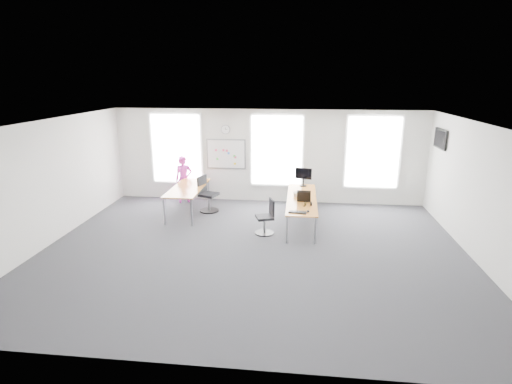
# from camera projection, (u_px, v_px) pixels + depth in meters

# --- Properties ---
(floor) EXTENTS (10.00, 10.00, 0.00)m
(floor) POSITION_uv_depth(u_px,v_px,m) (253.00, 250.00, 9.47)
(floor) COLOR #2A2A2F
(floor) RESTS_ON ground
(ceiling) EXTENTS (10.00, 10.00, 0.00)m
(ceiling) POSITION_uv_depth(u_px,v_px,m) (253.00, 123.00, 8.64)
(ceiling) COLOR white
(ceiling) RESTS_ON ground
(wall_back) EXTENTS (10.00, 0.00, 10.00)m
(wall_back) POSITION_uv_depth(u_px,v_px,m) (267.00, 156.00, 12.88)
(wall_back) COLOR silver
(wall_back) RESTS_ON ground
(wall_front) EXTENTS (10.00, 0.00, 10.00)m
(wall_front) POSITION_uv_depth(u_px,v_px,m) (217.00, 272.00, 5.24)
(wall_front) COLOR silver
(wall_front) RESTS_ON ground
(wall_left) EXTENTS (0.00, 10.00, 10.00)m
(wall_left) POSITION_uv_depth(u_px,v_px,m) (47.00, 184.00, 9.59)
(wall_left) COLOR silver
(wall_left) RESTS_ON ground
(wall_right) EXTENTS (0.00, 10.00, 10.00)m
(wall_right) POSITION_uv_depth(u_px,v_px,m) (485.00, 197.00, 8.53)
(wall_right) COLOR silver
(wall_right) RESTS_ON ground
(window_left) EXTENTS (1.60, 0.06, 2.20)m
(window_left) POSITION_uv_depth(u_px,v_px,m) (177.00, 149.00, 13.11)
(window_left) COLOR silver
(window_left) RESTS_ON wall_back
(window_mid) EXTENTS (1.60, 0.06, 2.20)m
(window_mid) POSITION_uv_depth(u_px,v_px,m) (277.00, 151.00, 12.76)
(window_mid) COLOR silver
(window_mid) RESTS_ON wall_back
(window_right) EXTENTS (1.60, 0.06, 2.20)m
(window_right) POSITION_uv_depth(u_px,v_px,m) (373.00, 152.00, 12.44)
(window_right) COLOR silver
(window_right) RESTS_ON wall_back
(desk_right) EXTENTS (0.81, 3.02, 0.74)m
(desk_right) POSITION_uv_depth(u_px,v_px,m) (302.00, 200.00, 11.06)
(desk_right) COLOR #C1742C
(desk_right) RESTS_ON ground
(desk_left) EXTENTS (0.89, 2.23, 0.81)m
(desk_left) POSITION_uv_depth(u_px,v_px,m) (188.00, 189.00, 11.88)
(desk_left) COLOR #C1742C
(desk_left) RESTS_ON ground
(chair_right) EXTENTS (0.53, 0.53, 0.93)m
(chair_right) POSITION_uv_depth(u_px,v_px,m) (267.00, 219.00, 10.41)
(chair_right) COLOR black
(chair_right) RESTS_ON ground
(chair_left) EXTENTS (0.63, 0.63, 1.10)m
(chair_left) POSITION_uv_depth(u_px,v_px,m) (207.00, 196.00, 12.15)
(chair_left) COLOR black
(chair_left) RESTS_ON ground
(person) EXTENTS (0.65, 0.55, 1.52)m
(person) POSITION_uv_depth(u_px,v_px,m) (184.00, 179.00, 12.97)
(person) COLOR #D12FB4
(person) RESTS_ON ground
(whiteboard) EXTENTS (1.20, 0.03, 0.90)m
(whiteboard) POSITION_uv_depth(u_px,v_px,m) (226.00, 154.00, 12.98)
(whiteboard) COLOR white
(whiteboard) RESTS_ON wall_back
(wall_clock) EXTENTS (0.30, 0.04, 0.30)m
(wall_clock) POSITION_uv_depth(u_px,v_px,m) (226.00, 129.00, 12.76)
(wall_clock) COLOR gray
(wall_clock) RESTS_ON wall_back
(tv) EXTENTS (0.06, 0.90, 0.55)m
(tv) POSITION_uv_depth(u_px,v_px,m) (441.00, 139.00, 11.18)
(tv) COLOR black
(tv) RESTS_ON wall_right
(keyboard) EXTENTS (0.46, 0.24, 0.02)m
(keyboard) POSITION_uv_depth(u_px,v_px,m) (297.00, 212.00, 9.85)
(keyboard) COLOR black
(keyboard) RESTS_ON desk_right
(mouse) EXTENTS (0.11, 0.14, 0.05)m
(mouse) POSITION_uv_depth(u_px,v_px,m) (308.00, 211.00, 9.90)
(mouse) COLOR black
(mouse) RESTS_ON desk_right
(lens_cap) EXTENTS (0.07, 0.07, 0.01)m
(lens_cap) POSITION_uv_depth(u_px,v_px,m) (304.00, 206.00, 10.35)
(lens_cap) COLOR black
(lens_cap) RESTS_ON desk_right
(headphones) EXTENTS (0.20, 0.11, 0.12)m
(headphones) POSITION_uv_depth(u_px,v_px,m) (308.00, 204.00, 10.39)
(headphones) COLOR black
(headphones) RESTS_ON desk_right
(laptop_sleeve) EXTENTS (0.37, 0.22, 0.30)m
(laptop_sleeve) POSITION_uv_depth(u_px,v_px,m) (304.00, 197.00, 10.68)
(laptop_sleeve) COLOR black
(laptop_sleeve) RESTS_ON desk_right
(paper_stack) EXTENTS (0.33, 0.26, 0.11)m
(paper_stack) POSITION_uv_depth(u_px,v_px,m) (299.00, 194.00, 11.23)
(paper_stack) COLOR beige
(paper_stack) RESTS_ON desk_right
(monitor) EXTENTS (0.50, 0.21, 0.57)m
(monitor) POSITION_uv_depth(u_px,v_px,m) (303.00, 175.00, 12.17)
(monitor) COLOR black
(monitor) RESTS_ON desk_right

